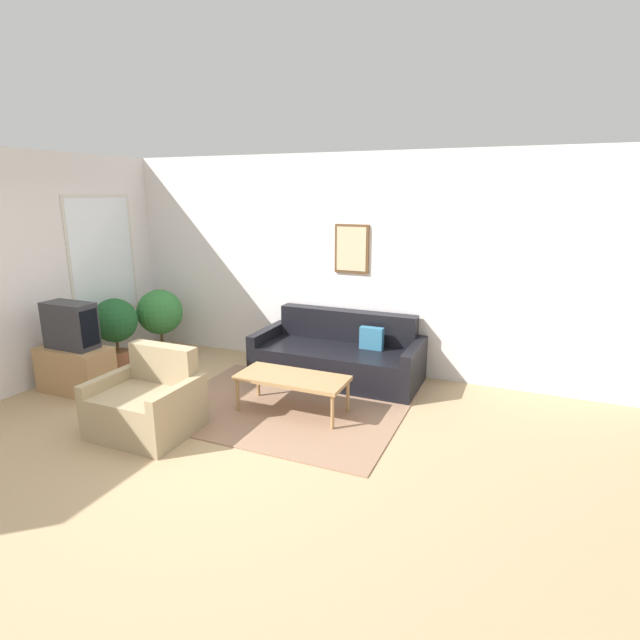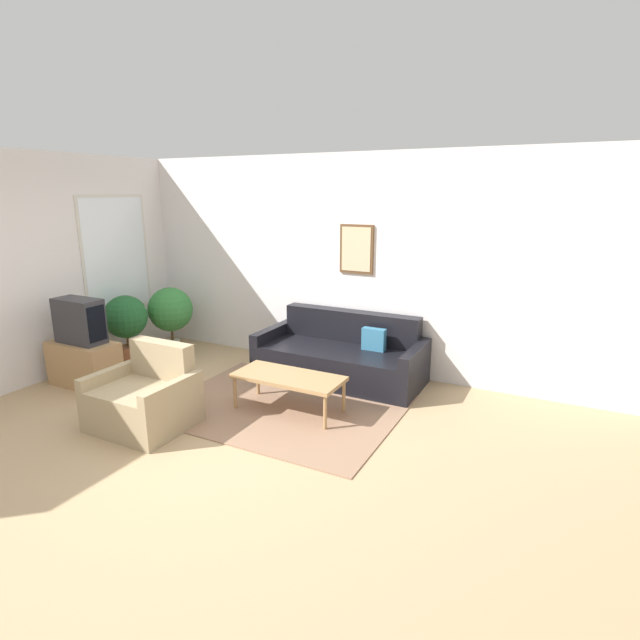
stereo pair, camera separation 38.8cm
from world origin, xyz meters
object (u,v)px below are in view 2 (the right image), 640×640
Objects in this scene: coffee_table at (289,378)px; tv at (80,321)px; potted_plant_tall at (126,320)px; couch at (341,357)px; armchair at (145,399)px.

coffee_table is 2.61m from tv.
tv reaches higher than potted_plant_tall.
couch is 3.40× the size of tv.
couch is 1.76× the size of coffee_table.
tv is 0.87m from potted_plant_tall.
coffee_table is 1.25× the size of potted_plant_tall.
armchair is at bearing -17.38° from tv.
potted_plant_tall is (-0.19, 0.82, -0.20)m from tv.
potted_plant_tall is at bearing -164.91° from couch.
tv is 1.60m from armchair.
couch reaches higher than coffee_table.
potted_plant_tall reaches higher than coffee_table.
couch is 2.34m from armchair.
tv reaches higher than coffee_table.
tv reaches higher than couch.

